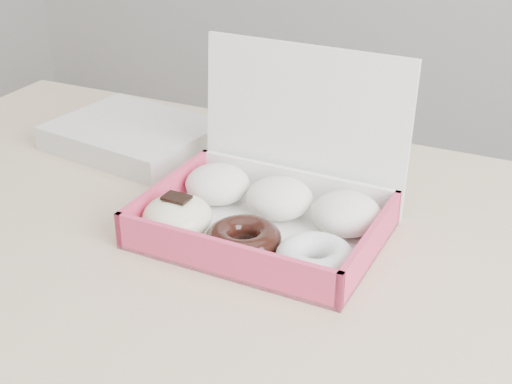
% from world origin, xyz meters
% --- Properties ---
extents(table, '(1.20, 0.80, 0.75)m').
position_xyz_m(table, '(0.00, 0.00, 0.67)').
color(table, tan).
rests_on(table, ground).
extents(donut_box, '(0.30, 0.25, 0.22)m').
position_xyz_m(donut_box, '(0.08, 0.04, 0.78)').
color(donut_box, white).
rests_on(donut_box, table).
extents(newspapers, '(0.27, 0.23, 0.04)m').
position_xyz_m(newspapers, '(-0.23, 0.19, 0.77)').
color(newspapers, white).
rests_on(newspapers, table).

